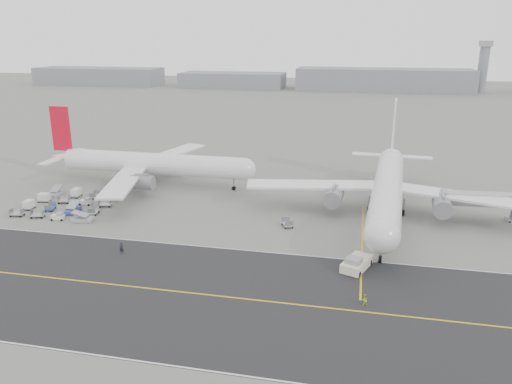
% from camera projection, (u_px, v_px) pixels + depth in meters
% --- Properties ---
extents(ground, '(700.00, 700.00, 0.00)m').
position_uv_depth(ground, '(189.00, 240.00, 88.17)').
color(ground, gray).
rests_on(ground, ground).
extents(taxiway, '(220.00, 59.00, 0.03)m').
position_uv_depth(taxiway, '(180.00, 292.00, 70.40)').
color(taxiway, '#28282B').
rests_on(taxiway, ground).
extents(horizon_buildings, '(520.00, 28.00, 28.00)m').
position_uv_depth(horizon_buildings, '(367.00, 90.00, 324.54)').
color(horizon_buildings, gray).
rests_on(horizon_buildings, ground).
extents(control_tower, '(7.00, 7.00, 31.25)m').
position_uv_depth(control_tower, '(483.00, 66.00, 310.28)').
color(control_tower, gray).
rests_on(control_tower, ground).
extents(airliner_a, '(52.79, 52.20, 18.21)m').
position_uv_depth(airliner_a, '(149.00, 163.00, 119.34)').
color(airliner_a, white).
rests_on(airliner_a, ground).
extents(airliner_b, '(57.51, 58.31, 20.10)m').
position_uv_depth(airliner_b, '(388.00, 187.00, 98.95)').
color(airliner_b, white).
rests_on(airliner_b, ground).
extents(pushback_tug, '(5.04, 8.32, 2.38)m').
position_uv_depth(pushback_tug, '(356.00, 263.00, 76.92)').
color(pushback_tug, silver).
rests_on(pushback_tug, ground).
extents(jet_bridge, '(15.29, 3.94, 5.73)m').
position_uv_depth(jet_bridge, '(481.00, 201.00, 96.52)').
color(jet_bridge, gray).
rests_on(jet_bridge, ground).
extents(gse_cluster, '(24.93, 24.26, 1.98)m').
position_uv_depth(gse_cluster, '(68.00, 208.00, 104.72)').
color(gse_cluster, '#A1A1A6').
rests_on(gse_cluster, ground).
extents(stray_dolly, '(2.56, 3.04, 1.60)m').
position_uv_depth(stray_dolly, '(287.00, 227.00, 94.25)').
color(stray_dolly, silver).
rests_on(stray_dolly, ground).
extents(ground_crew_a, '(0.81, 0.63, 1.95)m').
position_uv_depth(ground_crew_a, '(122.00, 248.00, 82.47)').
color(ground_crew_a, black).
rests_on(ground_crew_a, ground).
extents(ground_crew_b, '(0.98, 0.88, 1.65)m').
position_uv_depth(ground_crew_b, '(364.00, 300.00, 66.67)').
color(ground_crew_b, '#B9DA19').
rests_on(ground_crew_b, ground).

